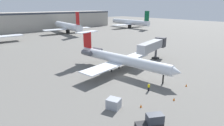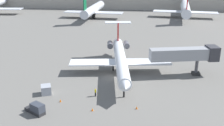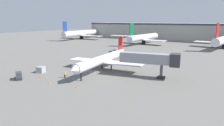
% 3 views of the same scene
% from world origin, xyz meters
% --- Properties ---
extents(ground_plane, '(400.00, 400.00, 0.10)m').
position_xyz_m(ground_plane, '(0.00, 0.00, -0.05)').
color(ground_plane, '#66635E').
extents(regional_jet, '(23.81, 31.77, 9.52)m').
position_xyz_m(regional_jet, '(1.92, 3.05, 3.51)').
color(regional_jet, silver).
rests_on(regional_jet, ground_plane).
extents(jet_bridge, '(15.69, 6.08, 6.65)m').
position_xyz_m(jet_bridge, '(17.20, 2.93, 4.95)').
color(jet_bridge, gray).
rests_on(jet_bridge, ground_plane).
extents(ground_crew_marshaller, '(0.36, 0.46, 1.69)m').
position_xyz_m(ground_crew_marshaller, '(-1.82, -9.87, 0.86)').
color(ground_crew_marshaller, black).
rests_on(ground_crew_marshaller, ground_plane).
extents(baggage_tug_lead, '(4.15, 3.26, 1.90)m').
position_xyz_m(baggage_tug_lead, '(-10.69, -17.22, 0.84)').
color(baggage_tug_lead, '#262628').
rests_on(baggage_tug_lead, ground_plane).
extents(cargo_container_uld, '(2.54, 2.70, 1.74)m').
position_xyz_m(cargo_container_uld, '(-11.55, -9.88, 0.87)').
color(cargo_container_uld, '#999EA8').
rests_on(cargo_container_uld, ground_plane).
extents(traffic_cone_near, '(0.36, 0.36, 0.55)m').
position_xyz_m(traffic_cone_near, '(-1.45, -15.40, 0.28)').
color(traffic_cone_near, orange).
rests_on(traffic_cone_near, ground_plane).
extents(traffic_cone_mid, '(0.36, 0.36, 0.55)m').
position_xyz_m(traffic_cone_mid, '(-7.86, -12.84, 0.28)').
color(traffic_cone_mid, orange).
rests_on(traffic_cone_mid, ground_plane).
extents(traffic_cone_far, '(0.36, 0.36, 0.55)m').
position_xyz_m(traffic_cone_far, '(6.15, -13.94, 0.28)').
color(traffic_cone_far, orange).
rests_on(traffic_cone_far, ground_plane).
extents(terminal_building, '(158.49, 20.85, 12.50)m').
position_xyz_m(terminal_building, '(0.00, 107.36, 6.26)').
color(terminal_building, '#9E998E').
rests_on(terminal_building, ground_plane).
extents(parked_airliner_west_end, '(35.75, 42.29, 13.78)m').
position_xyz_m(parked_airliner_west_end, '(-72.27, 75.26, 4.49)').
color(parked_airliner_west_end, silver).
rests_on(parked_airliner_west_end, ground_plane).
extents(parked_airliner_west_mid, '(28.27, 33.44, 13.22)m').
position_xyz_m(parked_airliner_west_mid, '(-16.11, 69.97, 4.21)').
color(parked_airliner_west_mid, silver).
rests_on(parked_airliner_west_mid, ground_plane).
extents(parked_airliner_centre, '(30.69, 36.17, 13.59)m').
position_xyz_m(parked_airliner_centre, '(27.36, 76.04, 4.39)').
color(parked_airliner_centre, silver).
rests_on(parked_airliner_centre, ground_plane).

